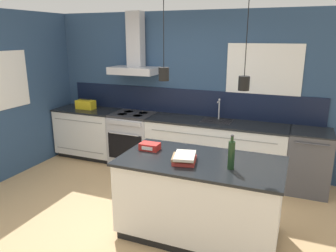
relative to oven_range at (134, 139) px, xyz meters
The scene contains 12 objects.
ground_plane 1.94m from the oven_range, 63.24° to the right, with size 16.00×16.00×0.00m, color tan.
wall_back 1.25m from the oven_range, 21.48° to the left, with size 5.60×2.12×2.60m.
wall_left 2.05m from the oven_range, 147.96° to the right, with size 0.08×3.80×2.60m.
counter_run_left 0.94m from the oven_range, behind, with size 1.16×0.64×0.91m.
counter_run_sink 1.47m from the oven_range, ahead, with size 2.21×0.64×1.25m.
oven_range is the anchor object (origin of this frame).
dishwasher 2.86m from the oven_range, ahead, with size 0.58×0.65×0.91m.
kitchen_island 2.39m from the oven_range, 43.94° to the right, with size 1.77×0.95×0.91m.
bottle_on_island 2.79m from the oven_range, 40.59° to the right, with size 0.07×0.07×0.36m.
book_stack 2.43m from the oven_range, 48.51° to the right, with size 0.30×0.36×0.09m.
red_supply_box 1.96m from the oven_range, 55.73° to the right, with size 0.23×0.15×0.08m.
yellow_toolbox 1.11m from the oven_range, behind, with size 0.34×0.18×0.19m.
Camera 1 is at (1.80, -3.18, 2.22)m, focal length 35.00 mm.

